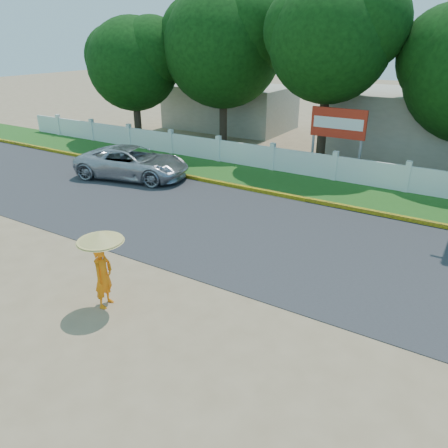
% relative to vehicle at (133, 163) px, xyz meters
% --- Properties ---
extents(ground, '(120.00, 120.00, 0.00)m').
position_rel_vehicle_xyz_m(ground, '(7.77, -6.86, -0.70)').
color(ground, '#9E8460').
rests_on(ground, ground).
extents(road, '(60.00, 7.00, 0.02)m').
position_rel_vehicle_xyz_m(road, '(7.77, -2.36, -0.69)').
color(road, '#38383A').
rests_on(road, ground).
extents(grass_verge, '(60.00, 3.50, 0.03)m').
position_rel_vehicle_xyz_m(grass_verge, '(7.77, 2.89, -0.68)').
color(grass_verge, '#2D601E').
rests_on(grass_verge, ground).
extents(curb, '(40.00, 0.18, 0.16)m').
position_rel_vehicle_xyz_m(curb, '(7.77, 1.19, -0.62)').
color(curb, yellow).
rests_on(curb, ground).
extents(fence, '(40.00, 0.10, 1.10)m').
position_rel_vehicle_xyz_m(fence, '(7.77, 4.34, -0.15)').
color(fence, silver).
rests_on(fence, ground).
extents(building_near, '(10.00, 6.00, 3.20)m').
position_rel_vehicle_xyz_m(building_near, '(10.77, 11.14, 0.90)').
color(building_near, '#B7AD99').
rests_on(building_near, ground).
extents(building_far, '(8.00, 5.00, 2.80)m').
position_rel_vehicle_xyz_m(building_far, '(-2.23, 12.14, 0.70)').
color(building_far, '#B7AD99').
rests_on(building_far, ground).
extents(vehicle, '(5.42, 3.42, 1.40)m').
position_rel_vehicle_xyz_m(vehicle, '(0.00, 0.00, 0.00)').
color(vehicle, '#AAABB2').
rests_on(vehicle, ground).
extents(monk_with_parasol, '(1.07, 1.07, 1.94)m').
position_rel_vehicle_xyz_m(monk_with_parasol, '(6.37, -7.89, 0.57)').
color(monk_with_parasol, orange).
rests_on(monk_with_parasol, ground).
extents(billboard, '(2.50, 0.13, 2.95)m').
position_rel_vehicle_xyz_m(billboard, '(7.40, 5.44, 1.44)').
color(billboard, gray).
rests_on(billboard, ground).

